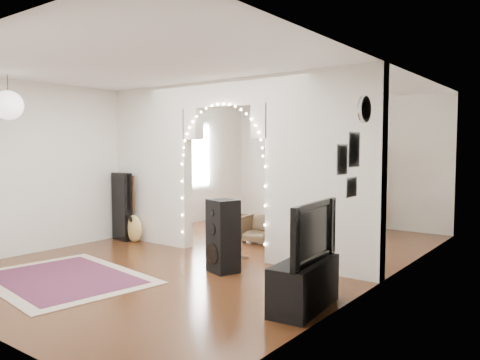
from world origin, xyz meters
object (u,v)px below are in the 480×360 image
Objects in this scene: dining_chair_right at (260,229)px; dining_table at (342,196)px; floor_speaker at (223,236)px; media_console at (304,285)px; acoustic_guitar at (134,218)px; bookcase at (333,186)px; dining_chair_left at (337,220)px.

dining_table is at bearing 66.81° from dining_chair_right.
floor_speaker is 2.00m from dining_chair_right.
media_console is 1.86× the size of dining_chair_right.
acoustic_guitar is at bearing 157.78° from media_console.
acoustic_guitar is 0.58× the size of bookcase.
acoustic_guitar is 4.26m from media_console.
bookcase is at bearing 115.15° from floor_speaker.
acoustic_guitar is 1.00× the size of media_console.
acoustic_guitar is at bearing -121.83° from bookcase.
media_console is at bearing 2.25° from acoustic_guitar.
bookcase is at bearing 136.64° from dining_chair_left.
bookcase is 3.18× the size of dining_chair_right.
bookcase is 3.52× the size of dining_chair_left.
dining_table is 0.49m from dining_chair_left.
media_console is 4.87m from dining_table.
acoustic_guitar reaches higher than dining_chair_left.
acoustic_guitar is 4.13m from dining_table.
bookcase is 2.53m from dining_chair_right.
dining_chair_right is (-0.69, 1.86, -0.24)m from floor_speaker.
media_console is 5.36m from bookcase.
floor_speaker reaches higher than media_console.
acoustic_guitar is 2.06× the size of dining_chair_left.
dining_chair_right reaches higher than dining_chair_left.
dining_chair_left is 0.90× the size of dining_chair_right.
floor_speaker is (2.51, -0.59, 0.05)m from acoustic_guitar.
dining_chair_right is at bearing 129.17° from floor_speaker.
bookcase is at bearing 144.17° from dining_table.
bookcase is (2.03, 3.72, 0.42)m from acoustic_guitar.
floor_speaker reaches higher than dining_chair_left.
dining_table is 2.21m from dining_chair_right.
bookcase is (-2.05, 4.91, 0.61)m from media_console.
acoustic_guitar is at bearing -152.93° from dining_chair_right.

